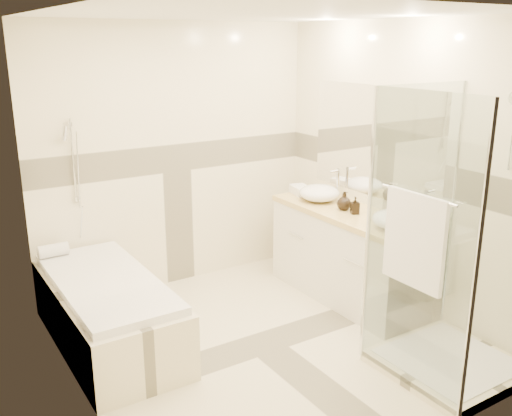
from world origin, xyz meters
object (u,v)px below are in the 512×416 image
amenity_bottle_a (355,205)px  amenity_bottle_b (344,201)px  vessel_sink_far (395,220)px  bathtub (108,308)px  shower_enclosure (435,307)px  vessel_sink_near (319,193)px  vanity (347,255)px

amenity_bottle_a → amenity_bottle_b: size_ratio=0.92×
vessel_sink_far → amenity_bottle_b: 0.63m
bathtub → amenity_bottle_b: 2.24m
bathtub → vessel_sink_far: vessel_sink_far is taller
shower_enclosure → amenity_bottle_a: shower_enclosure is taller
bathtub → vessel_sink_near: size_ratio=4.41×
bathtub → shower_enclosure: bearing=-41.1°
vessel_sink_far → bathtub: bearing=156.3°
bathtub → amenity_bottle_a: 2.26m
amenity_bottle_a → amenity_bottle_b: 0.15m
shower_enclosure → amenity_bottle_b: size_ratio=12.21×
vanity → shower_enclosure: shower_enclosure is taller
shower_enclosure → vessel_sink_near: (0.27, 1.67, 0.42)m
amenity_bottle_b → vessel_sink_near: bearing=90.0°
vanity → vessel_sink_near: (-0.02, 0.40, 0.50)m
amenity_bottle_b → shower_enclosure: bearing=-101.7°
vanity → shower_enclosure: 1.31m
vessel_sink_near → vessel_sink_far: 0.99m
shower_enclosure → amenity_bottle_a: bearing=76.9°
shower_enclosure → vessel_sink_far: bearing=68.3°
vanity → vessel_sink_far: (-0.02, -0.58, 0.50)m
vessel_sink_far → amenity_bottle_a: (0.00, 0.48, 0.00)m
bathtub → vessel_sink_far: size_ratio=4.51×
vanity → vessel_sink_far: bearing=-92.0°
bathtub → vanity: (2.15, -0.35, 0.12)m
bathtub → vanity: bearing=-9.2°
vanity → amenity_bottle_b: size_ratio=9.69×
shower_enclosure → amenity_bottle_b: 1.41m
vessel_sink_near → amenity_bottle_b: bearing=-90.0°
vanity → vessel_sink_far: size_ratio=4.30×
vanity → vessel_sink_far: vessel_sink_far is taller
shower_enclosure → amenity_bottle_a: 1.27m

